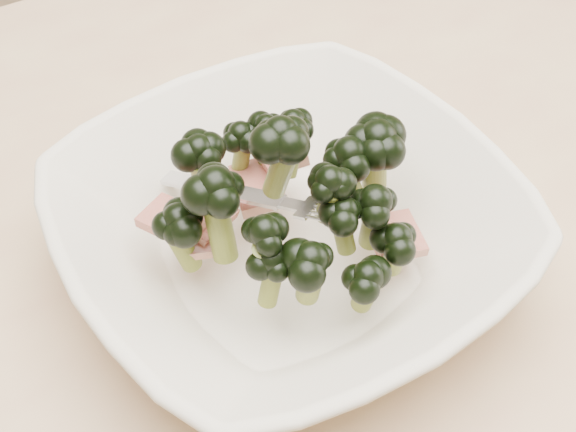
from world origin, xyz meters
name	(u,v)px	position (x,y,z in m)	size (l,w,h in m)	color
dining_table	(334,309)	(0.00, 0.00, 0.65)	(1.20, 0.80, 0.75)	tan
broccoli_dish	(289,227)	(-0.05, -0.01, 0.79)	(0.30, 0.30, 0.14)	beige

